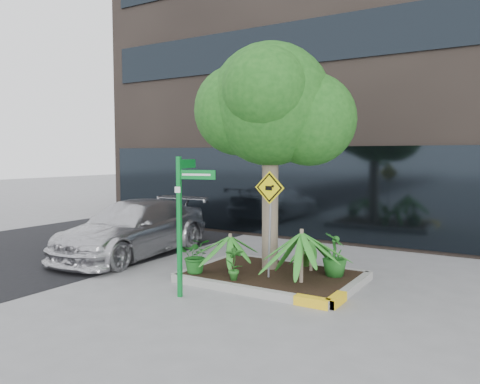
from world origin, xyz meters
The scene contains 15 objects.
ground centered at (0.00, 0.00, 0.00)m, with size 80.00×80.00×0.00m, color gray.
asphalt_road centered at (-6.50, 0.00, 0.01)m, with size 7.00×80.00×0.01m, color black.
building centered at (0.50, 8.50, 7.50)m, with size 18.00×8.00×15.00m, color #2D2621.
planter centered at (0.23, 0.27, 0.10)m, with size 3.35×2.36×0.15m.
tree centered at (-0.04, 0.64, 3.47)m, with size 3.17×2.81×4.76m.
palm_front centered at (0.97, -0.04, 1.07)m, with size 1.11×1.11×1.23m.
palm_left centered at (-0.52, -0.12, 0.87)m, with size 0.87×0.87×0.97m.
palm_back centered at (0.78, 0.86, 0.76)m, with size 0.73×0.73×0.81m.
parked_car centered at (-3.80, 0.58, 0.67)m, with size 1.87×4.61×1.34m, color silver.
shrub_a centered at (-1.08, -0.49, 0.50)m, with size 0.63×0.63×0.70m, color #1B601C.
shrub_b centered at (1.33, 0.70, 0.56)m, with size 0.46×0.46×0.83m, color #1D5F1C.
shrub_c centered at (-0.16, -0.55, 0.47)m, with size 0.34×0.34×0.64m, color #256820.
shrub_d centered at (0.52, 1.15, 0.48)m, with size 0.36×0.36×0.66m, color #2C641D.
street_sign_post centered at (-0.65, -1.44, 1.51)m, with size 0.82×0.71×2.44m.
cattle_sign centered at (0.29, -0.02, 1.51)m, with size 0.62×0.13×2.02m.
Camera 1 is at (4.38, -7.77, 2.48)m, focal length 35.00 mm.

